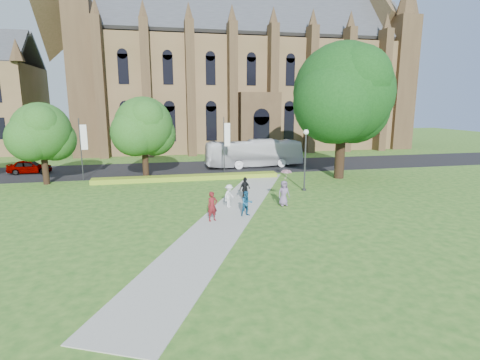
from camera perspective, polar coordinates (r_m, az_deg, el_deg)
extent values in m
plane|color=#275C1B|center=(24.68, -1.00, -5.77)|extent=(160.00, 160.00, 0.00)
cube|color=black|center=(43.98, -6.04, 1.87)|extent=(160.00, 10.00, 0.02)
cube|color=#B2B2A8|center=(25.61, -1.43, -5.08)|extent=(15.58, 28.54, 0.04)
cube|color=#AFBA25|center=(37.10, -7.99, 0.36)|extent=(18.00, 1.40, 0.45)
cube|color=brown|center=(64.78, 0.86, 12.55)|extent=(52.00, 16.00, 17.00)
cube|color=brown|center=(57.09, -22.86, 13.82)|extent=(3.50, 3.50, 21.00)
cube|color=brown|center=(68.43, 23.32, 13.26)|extent=(3.50, 3.50, 21.00)
cube|color=brown|center=(56.11, 2.93, 8.61)|extent=(6.00, 2.50, 9.00)
cylinder|color=#38383D|center=(32.35, 9.87, 2.57)|extent=(0.14, 0.14, 4.80)
sphere|color=white|center=(32.06, 10.03, 7.20)|extent=(0.44, 0.44, 0.44)
cylinder|color=#38383D|center=(32.79, 9.73, -1.44)|extent=(0.36, 0.36, 0.15)
cylinder|color=#332114|center=(38.57, 15.04, 5.12)|extent=(0.96, 0.96, 6.60)
sphere|color=#103B11|center=(38.38, 15.45, 12.71)|extent=(9.60, 9.60, 9.60)
cylinder|color=#332114|center=(38.95, -27.60, 2.22)|extent=(0.56, 0.56, 3.85)
sphere|color=#285018|center=(38.65, -28.01, 6.57)|extent=(5.20, 5.20, 5.20)
cylinder|color=#332114|center=(38.02, -14.24, 3.19)|extent=(0.60, 0.60, 4.12)
sphere|color=#285018|center=(37.71, -14.48, 7.99)|extent=(5.60, 5.60, 5.60)
cylinder|color=#38383D|center=(39.12, -2.45, 5.15)|extent=(0.10, 0.10, 6.00)
cube|color=white|center=(39.06, -1.95, 6.91)|extent=(0.60, 0.02, 2.40)
cylinder|color=#38383D|center=(39.28, -23.07, 4.26)|extent=(0.10, 0.10, 6.00)
cube|color=white|center=(39.10, -22.70, 6.04)|extent=(0.60, 0.02, 2.40)
imported|color=silver|center=(44.23, 2.17, 4.08)|extent=(11.63, 3.44, 3.20)
imported|color=gray|center=(45.92, -29.40, 1.78)|extent=(4.31, 1.78, 1.46)
imported|color=maroon|center=(23.75, -4.23, -4.02)|extent=(0.81, 0.68, 1.89)
imported|color=navy|center=(24.76, 1.04, -3.60)|extent=(0.91, 0.77, 1.68)
imported|color=silver|center=(26.84, -1.67, -2.43)|extent=(1.18, 1.21, 1.66)
imported|color=black|center=(28.53, 0.73, -1.39)|extent=(1.15, 0.96, 1.85)
imported|color=slate|center=(27.43, 6.69, -2.00)|extent=(0.99, 0.73, 1.84)
imported|color=#D3959B|center=(27.31, 7.05, 0.67)|extent=(1.05, 1.05, 0.71)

